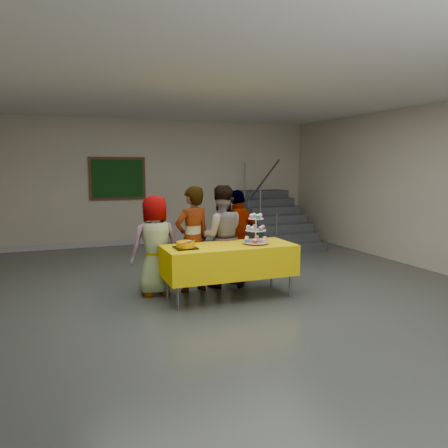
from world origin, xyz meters
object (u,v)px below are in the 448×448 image
Objects in this scene: cupcake_stand at (256,232)px; schoolchild_c at (221,236)px; schoolchild_a at (155,245)px; noticeboard at (118,179)px; bake_table at (229,260)px; schoolchild_d at (238,237)px; bear_cake at (185,244)px; schoolchild_b at (193,239)px; staircase at (271,222)px.

schoolchild_c is at bearing 114.17° from cupcake_stand.
noticeboard reaches higher than schoolchild_a.
noticeboard reaches higher than bake_table.
bake_table is at bearing 39.31° from schoolchild_d.
schoolchild_c is at bearing 39.38° from bear_cake.
schoolchild_a is 0.92× the size of schoolchild_b.
schoolchild_a is (-0.94, 0.57, 0.18)m from bake_table.
schoolchild_a is 0.92× the size of schoolchild_c.
bear_cake is 0.22× the size of schoolchild_b.
bake_table is 0.56m from cupcake_stand.
schoolchild_a is (-0.29, 0.58, -0.09)m from bear_cake.
schoolchild_c is at bearing 176.36° from schoolchild_b.
bear_cake is 4.91m from noticeboard.
schoolchild_c is at bearing 80.28° from bake_table.
bear_cake is at bearing 178.26° from cupcake_stand.
schoolchild_d is at bearing -124.97° from staircase.
noticeboard is (-1.28, 4.88, 0.65)m from cupcake_stand.
bake_table is 4.84m from staircase.
cupcake_stand is 1.49m from schoolchild_a.
schoolchild_c is (1.05, 0.04, 0.06)m from schoolchild_a.
cupcake_stand is 0.34× the size of noticeboard.
schoolchild_a is 0.61× the size of staircase.
schoolchild_b is 0.67× the size of staircase.
staircase is at bearing -143.19° from schoolchild_a.
schoolchild_b is (0.55, -0.06, 0.06)m from schoolchild_a.
staircase is at bearing 59.95° from cupcake_stand.
staircase reaches higher than schoolchild_a.
cupcake_stand is at bearing -7.02° from bake_table.
schoolchild_b reaches higher than schoolchild_a.
bear_cake is (-0.65, -0.02, 0.27)m from bake_table.
schoolchild_a is 1.13× the size of noticeboard.
schoolchild_b is (0.26, 0.52, -0.03)m from bear_cake.
schoolchild_a is 1.40m from schoolchild_d.
cupcake_stand is 1.05m from bear_cake.
bake_table is at bearing -124.40° from staircase.
bake_table is at bearing 172.98° from cupcake_stand.
staircase is at bearing 55.60° from bake_table.
schoolchild_a is 0.97× the size of schoolchild_d.
schoolchild_b reaches higher than bear_cake.
bake_table is 1.45× the size of noticeboard.
schoolchild_a is at bearing 155.35° from cupcake_stand.
staircase is (2.73, 3.99, -0.07)m from bake_table.
cupcake_stand reaches higher than bear_cake.
noticeboard is at bearing -98.83° from schoolchild_b.
bake_table is 5.25× the size of bear_cake.
schoolchild_b is (-0.39, 0.50, 0.24)m from bake_table.
noticeboard is at bearing 92.76° from bear_cake.
schoolchild_c is 1.23× the size of noticeboard.
schoolchild_a is at bearing 12.43° from schoolchild_c.
schoolchild_a is at bearing 149.04° from bake_table.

